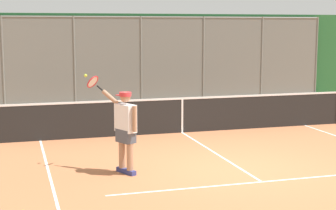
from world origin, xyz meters
TOP-DOWN VIEW (x-y plane):
  - ground_plane at (0.00, 0.00)m, footprint 60.00×60.00m
  - court_line_markings at (0.00, 1.15)m, footprint 7.58×8.86m
  - fence_backdrop at (0.00, -9.36)m, footprint 16.97×1.37m
  - tennis_net at (0.00, -3.99)m, footprint 9.74×0.09m
  - tennis_player at (2.31, -0.44)m, footprint 0.89×1.14m

SIDE VIEW (x-z plane):
  - ground_plane at x=0.00m, z-range 0.00..0.00m
  - court_line_markings at x=0.00m, z-range 0.00..0.01m
  - tennis_net at x=0.00m, z-range -0.04..1.03m
  - tennis_player at x=2.31m, z-range -0.01..1.90m
  - fence_backdrop at x=0.00m, z-range -0.01..3.29m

